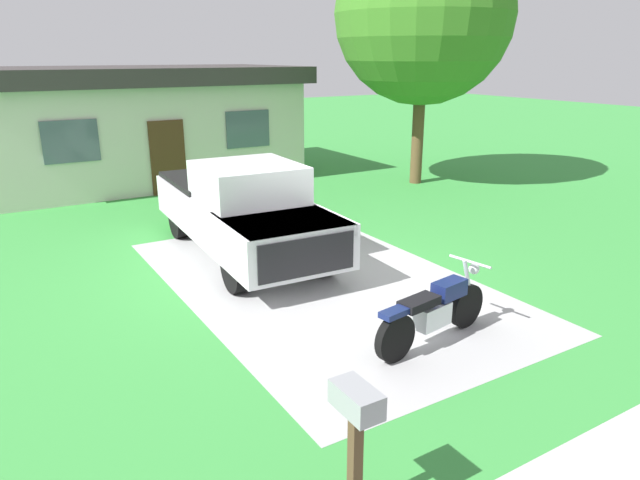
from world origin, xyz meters
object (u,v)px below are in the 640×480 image
object	(u,v)px
pickup_truck	(241,207)
neighbor_house	(142,123)
motorcycle	(434,311)
shade_tree	(424,14)
mailbox	(356,417)

from	to	relation	value
pickup_truck	neighbor_house	bearing A→B (deg)	87.53
motorcycle	shade_tree	xyz separation A→B (m)	(6.73, 8.28, 4.50)
mailbox	shade_tree	distance (m)	14.57
motorcycle	pickup_truck	world-z (taller)	pickup_truck
motorcycle	mailbox	distance (m)	3.45
shade_tree	neighbor_house	xyz separation A→B (m)	(-7.06, 5.06, -3.18)
pickup_truck	mailbox	size ratio (longest dim) A/B	4.53
motorcycle	pickup_truck	size ratio (longest dim) A/B	0.39
pickup_truck	mailbox	world-z (taller)	pickup_truck
pickup_truck	mailbox	xyz separation A→B (m)	(-2.04, -6.94, 0.03)
mailbox	pickup_truck	bearing A→B (deg)	73.60
motorcycle	mailbox	size ratio (longest dim) A/B	1.75
mailbox	neighbor_house	world-z (taller)	neighbor_house
motorcycle	shade_tree	bearing A→B (deg)	50.92
motorcycle	shade_tree	world-z (taller)	shade_tree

